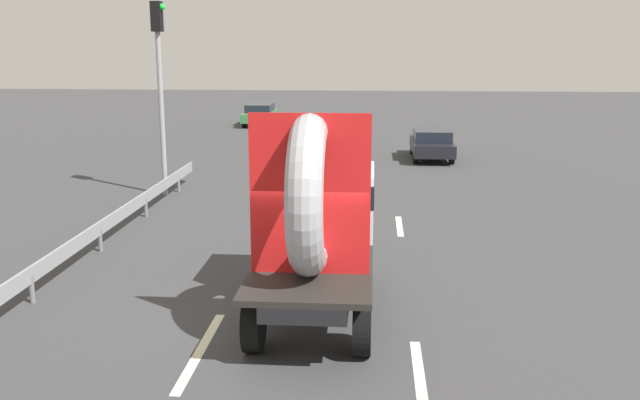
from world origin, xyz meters
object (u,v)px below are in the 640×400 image
flatbed_truck (317,216)px  distant_sedan (432,143)px  traffic_light (160,72)px  oncoming_car (260,114)px

flatbed_truck → distant_sedan: bearing=78.8°
flatbed_truck → traffic_light: traffic_light is taller
flatbed_truck → traffic_light: size_ratio=0.80×
distant_sedan → oncoming_car: distant_sedan is taller
traffic_light → oncoming_car: traffic_light is taller
distant_sedan → traffic_light: traffic_light is taller
distant_sedan → flatbed_truck: bearing=-101.2°
oncoming_car → traffic_light: bearing=-89.8°
traffic_light → distant_sedan: bearing=40.5°
distant_sedan → traffic_light: (-9.07, -7.75, 3.23)m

